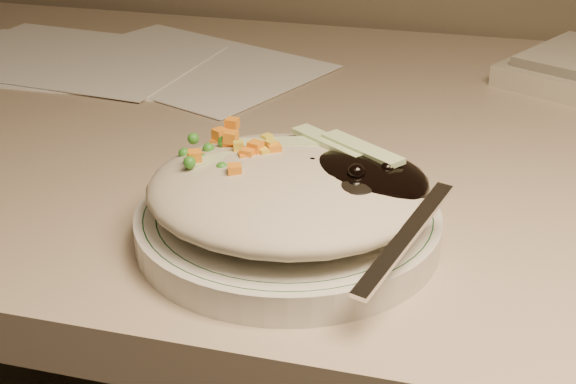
# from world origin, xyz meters

# --- Properties ---
(desk) EXTENTS (1.40, 0.70, 0.74)m
(desk) POSITION_xyz_m (0.00, 1.38, 0.54)
(desk) COLOR tan
(desk) RESTS_ON ground
(plate) EXTENTS (0.21, 0.21, 0.02)m
(plate) POSITION_xyz_m (-0.08, 1.16, 0.75)
(plate) COLOR silver
(plate) RESTS_ON desk
(plate_rim) EXTENTS (0.20, 0.20, 0.00)m
(plate_rim) POSITION_xyz_m (-0.08, 1.16, 0.76)
(plate_rim) COLOR #144723
(plate_rim) RESTS_ON plate
(meal) EXTENTS (0.21, 0.19, 0.05)m
(meal) POSITION_xyz_m (-0.08, 1.16, 0.78)
(meal) COLOR #ADA28C
(meal) RESTS_ON plate
(papers) EXTENTS (0.47, 0.31, 0.00)m
(papers) POSITION_xyz_m (-0.39, 1.50, 0.74)
(papers) COLOR white
(papers) RESTS_ON desk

